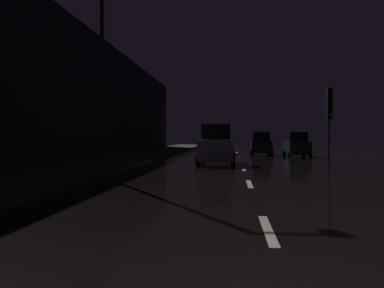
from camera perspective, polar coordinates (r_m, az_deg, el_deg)
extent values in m
cube|color=black|center=(28.20, 6.83, -2.11)|extent=(27.64, 84.00, 0.02)
cube|color=#38332B|center=(29.05, -8.38, -1.85)|extent=(4.40, 84.00, 0.15)
cube|color=black|center=(26.60, -15.74, 7.05)|extent=(0.80, 63.00, 8.68)
cube|color=beige|center=(6.86, 10.88, -12.03)|extent=(0.16, 2.20, 0.01)
cube|color=beige|center=(13.11, 8.30, -5.73)|extent=(0.16, 2.20, 0.01)
cube|color=beige|center=(19.13, 7.43, -3.58)|extent=(0.16, 2.20, 0.01)
cube|color=beige|center=(29.11, 6.79, -1.98)|extent=(0.16, 2.20, 0.01)
cube|color=beige|center=(29.34, 6.78, -1.95)|extent=(0.16, 2.20, 0.01)
cube|color=beige|center=(38.36, 6.50, -1.24)|extent=(0.16, 2.20, 0.01)
cylinder|color=#38383A|center=(25.36, 19.12, 0.44)|extent=(0.12, 0.12, 2.60)
cube|color=black|center=(25.44, 19.16, 5.52)|extent=(0.36, 0.39, 1.90)
sphere|color=black|center=(25.33, 19.33, 6.97)|extent=(0.22, 0.22, 0.22)
sphere|color=black|center=(25.28, 19.32, 5.55)|extent=(0.22, 0.22, 0.22)
sphere|color=#19D84C|center=(25.23, 19.31, 4.11)|extent=(0.22, 0.22, 0.22)
cylinder|color=#2D2D30|center=(15.76, -12.82, 10.04)|extent=(0.16, 0.16, 8.04)
cube|color=#A5A8AD|center=(22.50, 3.54, -0.83)|extent=(1.88, 4.39, 1.15)
cube|color=black|center=(22.65, 3.56, 1.75)|extent=(1.60, 2.19, 0.88)
cylinder|color=black|center=(20.97, 5.91, -2.27)|extent=(0.23, 0.67, 0.67)
cylinder|color=black|center=(21.04, 0.88, -2.25)|extent=(0.23, 0.67, 0.67)
cylinder|color=black|center=(24.04, 5.87, -1.84)|extent=(0.23, 0.67, 0.67)
cylinder|color=black|center=(24.10, 1.48, -1.83)|extent=(0.23, 0.67, 0.67)
sphere|color=white|center=(20.34, 4.78, -1.03)|extent=(0.19, 0.19, 0.19)
sphere|color=white|center=(20.38, 1.87, -1.02)|extent=(0.19, 0.19, 0.19)
sphere|color=red|center=(24.64, 4.92, -0.66)|extent=(0.19, 0.19, 0.19)
sphere|color=red|center=(24.67, 2.52, -0.66)|extent=(0.19, 0.19, 0.19)
cube|color=black|center=(33.88, 9.85, -0.37)|extent=(1.64, 3.82, 1.00)
cube|color=black|center=(33.73, 9.87, 1.12)|extent=(1.39, 1.91, 0.76)
cylinder|color=black|center=(35.17, 8.38, -0.99)|extent=(0.20, 0.58, 0.58)
cylinder|color=black|center=(35.29, 10.98, -0.99)|extent=(0.20, 0.58, 0.58)
cylinder|color=black|center=(32.51, 8.61, -1.16)|extent=(0.20, 0.58, 0.58)
cylinder|color=black|center=(32.63, 11.43, -1.16)|extent=(0.20, 0.58, 0.58)
sphere|color=slate|center=(35.71, 8.91, -0.30)|extent=(0.16, 0.16, 0.16)
sphere|color=slate|center=(35.78, 10.34, -0.30)|extent=(0.16, 0.16, 0.16)
sphere|color=red|center=(31.98, 9.30, -0.46)|extent=(0.16, 0.16, 0.16)
sphere|color=red|center=(32.05, 10.90, -0.46)|extent=(0.16, 0.16, 0.16)
cube|color=#0F3819|center=(31.80, 14.88, -0.53)|extent=(1.58, 3.69, 0.97)
cube|color=black|center=(31.65, 14.92, 1.00)|extent=(1.34, 1.84, 0.74)
cylinder|color=black|center=(32.97, 13.18, -1.16)|extent=(0.19, 0.56, 0.56)
cylinder|color=black|center=(33.21, 15.83, -1.16)|extent=(0.19, 0.56, 0.56)
cylinder|color=black|center=(30.42, 13.83, -1.35)|extent=(0.19, 0.56, 0.56)
cylinder|color=black|center=(30.68, 16.69, -1.34)|extent=(0.19, 0.56, 0.56)
sphere|color=slate|center=(33.52, 13.64, -0.44)|extent=(0.16, 0.16, 0.16)
sphere|color=slate|center=(33.65, 15.11, -0.45)|extent=(0.16, 0.16, 0.16)
sphere|color=red|center=(29.94, 14.62, -0.63)|extent=(0.16, 0.16, 0.16)
sphere|color=red|center=(30.09, 16.25, -0.63)|extent=(0.16, 0.16, 0.16)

